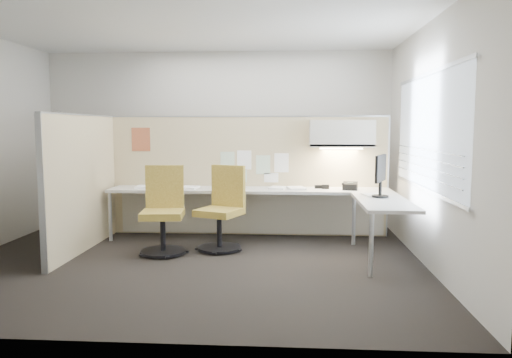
# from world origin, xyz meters

# --- Properties ---
(floor) EXTENTS (5.50, 4.50, 0.01)m
(floor) POSITION_xyz_m (0.00, 0.00, -0.01)
(floor) COLOR black
(floor) RESTS_ON ground
(ceiling) EXTENTS (5.50, 4.50, 0.01)m
(ceiling) POSITION_xyz_m (0.00, 0.00, 2.80)
(ceiling) COLOR white
(ceiling) RESTS_ON wall_back
(wall_back) EXTENTS (5.50, 0.02, 2.80)m
(wall_back) POSITION_xyz_m (0.00, 2.25, 1.40)
(wall_back) COLOR beige
(wall_back) RESTS_ON ground
(wall_front) EXTENTS (5.50, 0.02, 2.80)m
(wall_front) POSITION_xyz_m (0.00, -2.25, 1.40)
(wall_front) COLOR beige
(wall_front) RESTS_ON ground
(wall_right) EXTENTS (0.02, 4.50, 2.80)m
(wall_right) POSITION_xyz_m (2.75, 0.00, 1.40)
(wall_right) COLOR beige
(wall_right) RESTS_ON ground
(window_pane) EXTENTS (0.01, 2.80, 1.30)m
(window_pane) POSITION_xyz_m (2.73, 0.00, 1.55)
(window_pane) COLOR #ABB9C6
(window_pane) RESTS_ON wall_right
(partition_back) EXTENTS (4.10, 0.06, 1.75)m
(partition_back) POSITION_xyz_m (0.55, 1.60, 0.88)
(partition_back) COLOR tan
(partition_back) RESTS_ON floor
(partition_left) EXTENTS (0.06, 2.20, 1.75)m
(partition_left) POSITION_xyz_m (-1.50, 0.50, 0.88)
(partition_left) COLOR tan
(partition_left) RESTS_ON floor
(desk) EXTENTS (4.00, 2.07, 0.73)m
(desk) POSITION_xyz_m (0.93, 1.13, 0.60)
(desk) COLOR beige
(desk) RESTS_ON floor
(overhead_bin) EXTENTS (0.90, 0.36, 0.38)m
(overhead_bin) POSITION_xyz_m (1.90, 1.39, 1.51)
(overhead_bin) COLOR beige
(overhead_bin) RESTS_ON partition_back
(task_light_strip) EXTENTS (0.60, 0.06, 0.02)m
(task_light_strip) POSITION_xyz_m (1.90, 1.39, 1.30)
(task_light_strip) COLOR #FFEABF
(task_light_strip) RESTS_ON overhead_bin
(pinned_papers) EXTENTS (1.01, 0.00, 0.47)m
(pinned_papers) POSITION_xyz_m (0.63, 1.57, 1.03)
(pinned_papers) COLOR #8CBF8C
(pinned_papers) RESTS_ON partition_back
(poster) EXTENTS (0.28, 0.00, 0.35)m
(poster) POSITION_xyz_m (-1.05, 1.57, 1.42)
(poster) COLOR #FF5E20
(poster) RESTS_ON partition_back
(chair_left) EXTENTS (0.58, 0.59, 1.10)m
(chair_left) POSITION_xyz_m (-0.43, 0.41, 0.51)
(chair_left) COLOR black
(chair_left) RESTS_ON floor
(chair_right) EXTENTS (0.66, 0.68, 1.08)m
(chair_right) POSITION_xyz_m (0.29, 0.66, 0.51)
(chair_right) COLOR black
(chair_right) RESTS_ON floor
(monitor) EXTENTS (0.22, 0.48, 0.53)m
(monitor) POSITION_xyz_m (2.30, 0.50, 1.04)
(monitor) COLOR black
(monitor) RESTS_ON desk
(phone) EXTENTS (0.24, 0.23, 0.12)m
(phone) POSITION_xyz_m (2.01, 1.24, 0.78)
(phone) COLOR black
(phone) RESTS_ON desk
(stapler) EXTENTS (0.14, 0.06, 0.05)m
(stapler) POSITION_xyz_m (1.60, 1.36, 0.76)
(stapler) COLOR black
(stapler) RESTS_ON desk
(tape_dispenser) EXTENTS (0.10, 0.06, 0.06)m
(tape_dispenser) POSITION_xyz_m (1.68, 1.32, 0.76)
(tape_dispenser) COLOR black
(tape_dispenser) RESTS_ON desk
(coat_hook) EXTENTS (0.18, 0.44, 1.32)m
(coat_hook) POSITION_xyz_m (-1.58, -0.20, 1.42)
(coat_hook) COLOR silver
(coat_hook) RESTS_ON partition_left
(paper_stack_0) EXTENTS (0.26, 0.32, 0.03)m
(paper_stack_0) POSITION_xyz_m (-0.93, 1.29, 0.74)
(paper_stack_0) COLOR white
(paper_stack_0) RESTS_ON desk
(paper_stack_1) EXTENTS (0.26, 0.32, 0.02)m
(paper_stack_1) POSITION_xyz_m (-0.26, 1.25, 0.74)
(paper_stack_1) COLOR white
(paper_stack_1) RESTS_ON desk
(paper_stack_2) EXTENTS (0.26, 0.33, 0.04)m
(paper_stack_2) POSITION_xyz_m (0.31, 1.15, 0.75)
(paper_stack_2) COLOR white
(paper_stack_2) RESTS_ON desk
(paper_stack_3) EXTENTS (0.29, 0.34, 0.02)m
(paper_stack_3) POSITION_xyz_m (1.01, 1.34, 0.74)
(paper_stack_3) COLOR white
(paper_stack_3) RESTS_ON desk
(paper_stack_4) EXTENTS (0.29, 0.34, 0.03)m
(paper_stack_4) POSITION_xyz_m (1.27, 1.26, 0.74)
(paper_stack_4) COLOR white
(paper_stack_4) RESTS_ON desk
(paper_stack_5) EXTENTS (0.29, 0.34, 0.02)m
(paper_stack_5) POSITION_xyz_m (2.24, 0.65, 0.74)
(paper_stack_5) COLOR white
(paper_stack_5) RESTS_ON desk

